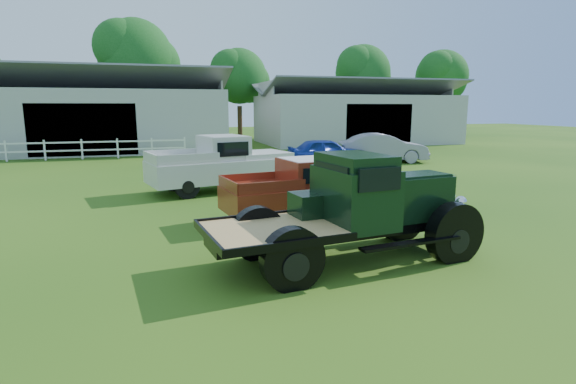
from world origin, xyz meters
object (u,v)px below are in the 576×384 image
object	(u,v)px
red_pickup	(304,188)
misc_car_blue	(327,152)
misc_car_grey	(383,148)
white_pickup	(221,164)
vintage_flatbed	(349,209)

from	to	relation	value
red_pickup	misc_car_blue	world-z (taller)	red_pickup
misc_car_blue	misc_car_grey	size ratio (longest dim) A/B	0.86
misc_car_grey	white_pickup	bearing A→B (deg)	135.01
white_pickup	misc_car_grey	world-z (taller)	white_pickup
misc_car_grey	misc_car_blue	bearing A→B (deg)	108.00
red_pickup	misc_car_blue	size ratio (longest dim) A/B	1.11
vintage_flatbed	red_pickup	size ratio (longest dim) A/B	1.18
vintage_flatbed	misc_car_grey	size ratio (longest dim) A/B	1.13
misc_car_blue	red_pickup	bearing A→B (deg)	159.48
misc_car_blue	white_pickup	bearing A→B (deg)	135.77
misc_car_blue	misc_car_grey	world-z (taller)	misc_car_grey
vintage_flatbed	white_pickup	xyz separation A→B (m)	(-1.33, 8.59, -0.09)
red_pickup	white_pickup	world-z (taller)	white_pickup
misc_car_blue	misc_car_grey	xyz separation A→B (m)	(3.48, 0.25, 0.09)
red_pickup	misc_car_blue	distance (m)	11.79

